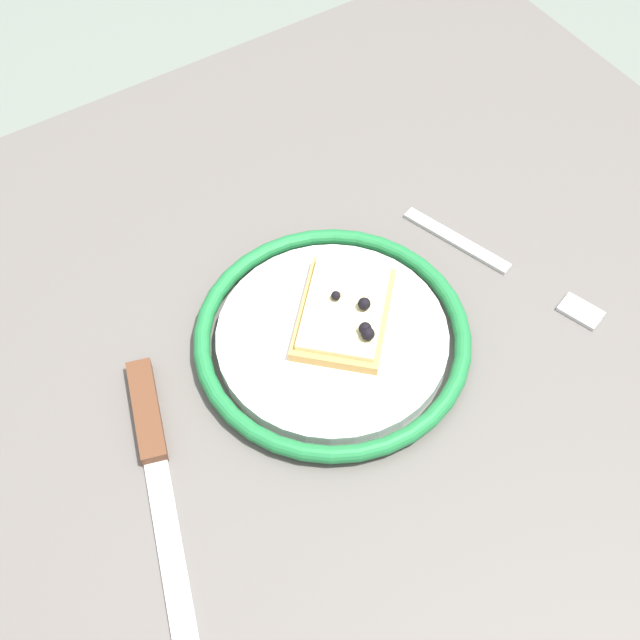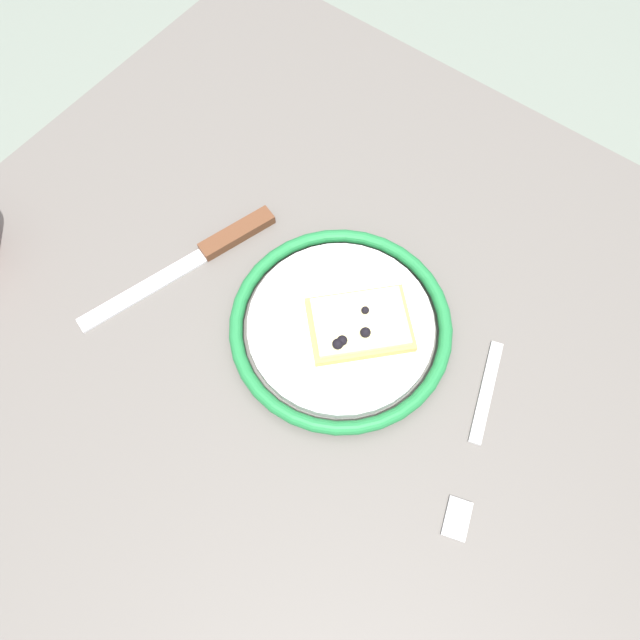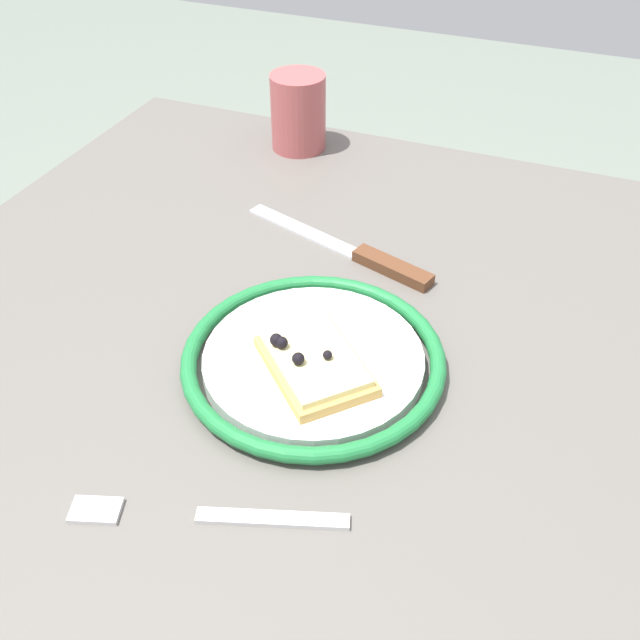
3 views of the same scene
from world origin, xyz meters
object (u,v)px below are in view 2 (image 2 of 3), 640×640
object	(u,v)px
dining_table	(324,379)
knife	(212,248)
plate	(341,326)
pizza_slice_near	(359,324)
fork	(476,437)

from	to	relation	value
dining_table	knife	world-z (taller)	knife
plate	knife	size ratio (longest dim) A/B	0.99
pizza_slice_near	fork	bearing A→B (deg)	172.30
dining_table	fork	size ratio (longest dim) A/B	4.65
plate	dining_table	bearing A→B (deg)	89.59
dining_table	plate	distance (m)	0.11
knife	fork	bearing A→B (deg)	179.31
knife	fork	world-z (taller)	knife
dining_table	pizza_slice_near	world-z (taller)	pizza_slice_near
fork	pizza_slice_near	bearing A→B (deg)	-7.70
dining_table	plate	xyz separation A→B (m)	(-0.00, -0.03, 0.11)
pizza_slice_near	dining_table	bearing A→B (deg)	63.87
knife	fork	size ratio (longest dim) A/B	1.20
fork	knife	bearing A→B (deg)	-0.69
pizza_slice_near	fork	size ratio (longest dim) A/B	0.64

